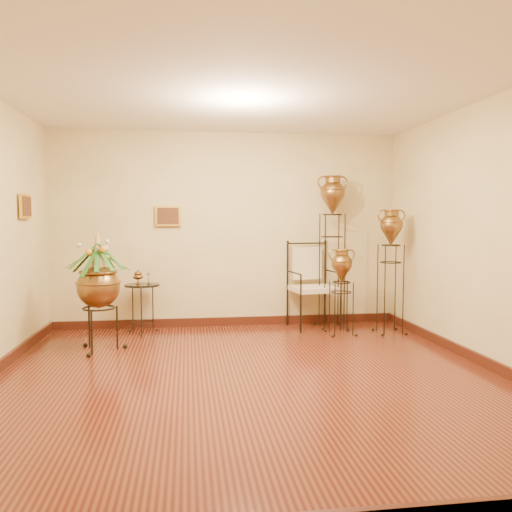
{
  "coord_description": "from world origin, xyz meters",
  "views": [
    {
      "loc": [
        -0.59,
        -4.73,
        1.53
      ],
      "look_at": [
        0.25,
        1.3,
        1.1
      ],
      "focal_mm": 35.0,
      "sensor_mm": 36.0,
      "label": 1
    }
  ],
  "objects": [
    {
      "name": "ground",
      "position": [
        0.0,
        0.0,
        0.0
      ],
      "size": [
        5.0,
        5.0,
        0.0
      ],
      "primitive_type": "plane",
      "color": "maroon",
      "rests_on": "ground"
    },
    {
      "name": "room_shell",
      "position": [
        -0.01,
        0.01,
        1.73
      ],
      "size": [
        5.02,
        5.02,
        2.81
      ],
      "color": "beige",
      "rests_on": "ground"
    },
    {
      "name": "amphora_tall",
      "position": [
        1.46,
        2.15,
        1.12
      ],
      "size": [
        0.47,
        0.47,
        2.19
      ],
      "rotation": [
        0.0,
        0.0,
        0.09
      ],
      "color": "black",
      "rests_on": "ground"
    },
    {
      "name": "amphora_mid",
      "position": [
        2.15,
        1.69,
        0.86
      ],
      "size": [
        0.5,
        0.5,
        1.71
      ],
      "rotation": [
        0.0,
        0.0,
        -0.4
      ],
      "color": "black",
      "rests_on": "ground"
    },
    {
      "name": "amphora_short",
      "position": [
        1.47,
        1.71,
        0.59
      ],
      "size": [
        0.42,
        0.42,
        1.18
      ],
      "rotation": [
        0.0,
        0.0,
        0.19
      ],
      "color": "black",
      "rests_on": "ground"
    },
    {
      "name": "planter_urn",
      "position": [
        -1.62,
        1.27,
        0.82
      ],
      "size": [
        1.03,
        1.03,
        1.48
      ],
      "rotation": [
        0.0,
        0.0,
        0.4
      ],
      "color": "black",
      "rests_on": "ground"
    },
    {
      "name": "armchair",
      "position": [
        1.2,
        2.15,
        0.61
      ],
      "size": [
        0.77,
        0.73,
        1.23
      ],
      "rotation": [
        0.0,
        0.0,
        0.14
      ],
      "color": "black",
      "rests_on": "ground"
    },
    {
      "name": "side_table",
      "position": [
        -1.2,
        2.15,
        0.35
      ],
      "size": [
        0.51,
        0.51,
        0.85
      ],
      "rotation": [
        0.0,
        0.0,
        -0.11
      ],
      "color": "black",
      "rests_on": "ground"
    }
  ]
}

